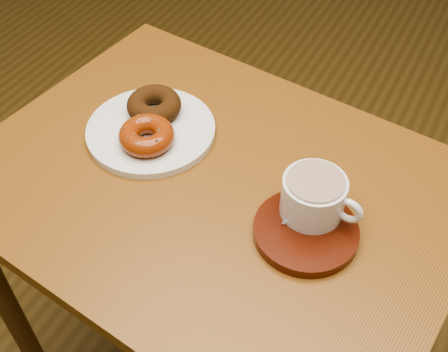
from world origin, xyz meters
The scene contains 7 objects.
cafe_table centered at (0.18, 0.07, 0.66)m, with size 0.90×0.72×0.78m.
donut_plate centered at (0.02, 0.12, 0.79)m, with size 0.24×0.24×0.01m, color silver.
donut_cinnamon centered at (0.01, 0.16, 0.81)m, with size 0.10×0.10×0.04m, color #361E0A.
donut_caramel centered at (0.04, 0.08, 0.81)m, with size 0.10×0.10×0.04m.
saucer centered at (0.37, 0.03, 0.79)m, with size 0.16×0.16×0.02m, color #3A1107.
coffee_cup centered at (0.36, 0.07, 0.83)m, with size 0.13×0.10×0.07m.
teaspoon centered at (0.32, 0.08, 0.80)m, with size 0.03×0.09×0.01m.
Camera 1 is at (0.50, -0.50, 1.48)m, focal length 45.00 mm.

